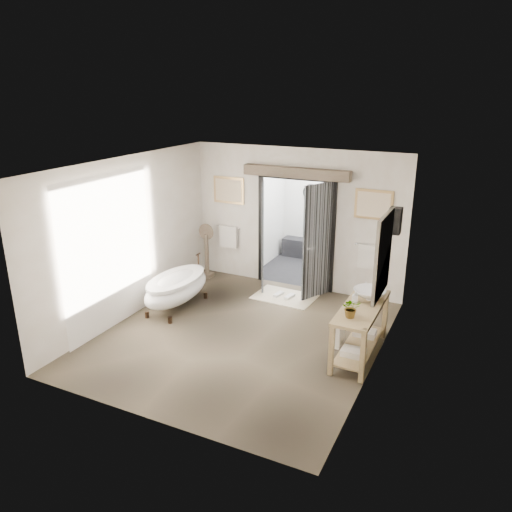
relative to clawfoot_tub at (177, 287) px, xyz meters
The scene contains 13 objects.
ground_plane 1.73m from the clawfoot_tub, 16.52° to the right, with size 5.00×5.00×0.00m, color brown.
room_shell 2.22m from the clawfoot_tub, 20.88° to the right, with size 4.52×5.02×2.91m.
shower_room 3.90m from the clawfoot_tub, 65.32° to the left, with size 2.22×2.01×2.51m.
back_wall_dressing 2.70m from the clawfoot_tub, 48.68° to the left, with size 3.82×0.77×2.52m.
clawfoot_tub is the anchor object (origin of this frame).
vanity 3.58m from the clawfoot_tub, ahead, with size 0.57×1.60×0.85m.
pedestal_mirror 1.68m from the clawfoot_tub, 100.94° to the left, with size 0.36×0.23×1.22m.
rug 2.18m from the clawfoot_tub, 38.79° to the left, with size 1.20×0.80×0.01m, color beige.
slippers 2.16m from the clawfoot_tub, 38.92° to the left, with size 0.39×0.28×0.05m.
basin 3.67m from the clawfoot_tub, ahead, with size 0.51×0.51×0.18m, color white.
plant 3.65m from the clawfoot_tub, 11.13° to the right, with size 0.27×0.23×0.30m, color gray.
soap_bottle_a 3.50m from the clawfoot_tub, ahead, with size 0.08×0.09×0.19m, color gray.
soap_bottle_b 3.55m from the clawfoot_tub, ahead, with size 0.14×0.14×0.18m, color gray.
Camera 1 is at (3.53, -6.74, 4.06)m, focal length 35.00 mm.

